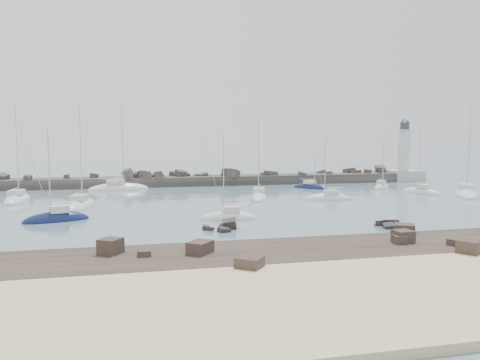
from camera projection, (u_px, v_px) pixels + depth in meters
name	position (u px, v px, depth m)	size (l,w,h in m)	color
ground	(235.00, 214.00, 57.71)	(400.00, 400.00, 0.00)	slate
sand_strip	(355.00, 302.00, 26.64)	(140.00, 14.00, 1.00)	beige
rock_shelf	(302.00, 258.00, 36.48)	(140.00, 12.68, 1.90)	#2C231E
rock_cluster_near	(225.00, 227.00, 48.38)	(3.86, 3.74, 1.65)	black
rock_cluster_far	(389.00, 226.00, 49.89)	(2.90, 3.26, 1.56)	black
breakwater	(157.00, 184.00, 92.85)	(115.00, 7.66, 5.23)	#312E2B
lighthouse	(403.00, 167.00, 104.81)	(7.00, 7.00, 14.60)	#A5A6A1
sailboat_1	(18.00, 200.00, 69.87)	(3.30, 9.81, 15.28)	silver
sailboat_2	(56.00, 220.00, 52.76)	(7.53, 4.28, 11.72)	#101B45
sailboat_3	(80.00, 206.00, 63.53)	(4.93, 9.77, 14.78)	silver
sailboat_4	(119.00, 189.00, 85.45)	(11.36, 5.14, 17.14)	silver
sailboat_5	(229.00, 218.00, 54.14)	(6.91, 2.73, 10.82)	silver
sailboat_6	(259.00, 198.00, 72.19)	(4.89, 8.45, 12.96)	silver
sailboat_7	(311.00, 188.00, 88.11)	(6.55, 7.29, 11.89)	#101B45
sailboat_8	(328.00, 199.00, 71.59)	(7.49, 3.73, 11.48)	silver
sailboat_9	(421.00, 193.00, 79.77)	(4.74, 7.59, 11.68)	silver
sailboat_10	(466.00, 195.00, 76.25)	(8.92, 10.95, 17.14)	silver
sailboat_11	(382.00, 187.00, 88.41)	(6.05, 5.90, 10.44)	silver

